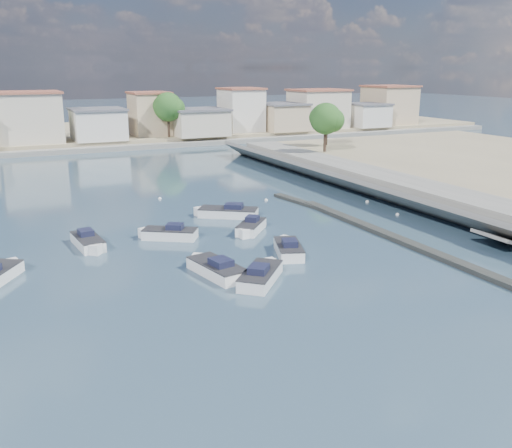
{
  "coord_description": "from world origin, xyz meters",
  "views": [
    {
      "loc": [
        -22.13,
        -25.66,
        13.45
      ],
      "look_at": [
        -3.26,
        13.96,
        1.4
      ],
      "focal_mm": 40.0,
      "sensor_mm": 36.0,
      "label": 1
    }
  ],
  "objects_px": {
    "motorboat_b": "(288,249)",
    "motorboat_d": "(250,228)",
    "motorboat_c": "(225,213)",
    "motorboat_g": "(89,243)",
    "motorboat_f": "(167,234)",
    "motorboat_a": "(215,269)",
    "motorboat_h": "(261,275)"
  },
  "relations": [
    {
      "from": "motorboat_c",
      "to": "motorboat_f",
      "type": "distance_m",
      "value": 8.34
    },
    {
      "from": "motorboat_a",
      "to": "motorboat_b",
      "type": "bearing_deg",
      "value": 14.52
    },
    {
      "from": "motorboat_a",
      "to": "motorboat_f",
      "type": "bearing_deg",
      "value": 92.98
    },
    {
      "from": "motorboat_d",
      "to": "motorboat_f",
      "type": "distance_m",
      "value": 7.0
    },
    {
      "from": "motorboat_a",
      "to": "motorboat_g",
      "type": "relative_size",
      "value": 1.13
    },
    {
      "from": "motorboat_b",
      "to": "motorboat_g",
      "type": "bearing_deg",
      "value": 148.93
    },
    {
      "from": "motorboat_b",
      "to": "motorboat_c",
      "type": "xyz_separation_m",
      "value": [
        -0.03,
        12.22,
        0.0
      ]
    },
    {
      "from": "motorboat_a",
      "to": "motorboat_h",
      "type": "xyz_separation_m",
      "value": [
        2.28,
        -2.48,
        -0.0
      ]
    },
    {
      "from": "motorboat_a",
      "to": "motorboat_f",
      "type": "relative_size",
      "value": 1.23
    },
    {
      "from": "motorboat_f",
      "to": "motorboat_c",
      "type": "bearing_deg",
      "value": 32.95
    },
    {
      "from": "motorboat_b",
      "to": "motorboat_c",
      "type": "bearing_deg",
      "value": 90.13
    },
    {
      "from": "motorboat_d",
      "to": "motorboat_g",
      "type": "xyz_separation_m",
      "value": [
        -13.08,
        1.57,
        0.0
      ]
    },
    {
      "from": "motorboat_b",
      "to": "motorboat_d",
      "type": "distance_m",
      "value": 6.4
    },
    {
      "from": "motorboat_g",
      "to": "motorboat_h",
      "type": "height_order",
      "value": "same"
    },
    {
      "from": "motorboat_f",
      "to": "motorboat_h",
      "type": "xyz_separation_m",
      "value": [
        2.77,
        -11.86,
        0.0
      ]
    },
    {
      "from": "motorboat_c",
      "to": "motorboat_f",
      "type": "height_order",
      "value": "same"
    },
    {
      "from": "motorboat_d",
      "to": "motorboat_b",
      "type": "bearing_deg",
      "value": -88.71
    },
    {
      "from": "motorboat_b",
      "to": "motorboat_f",
      "type": "distance_m",
      "value": 10.41
    },
    {
      "from": "motorboat_c",
      "to": "motorboat_d",
      "type": "relative_size",
      "value": 1.39
    },
    {
      "from": "motorboat_f",
      "to": "motorboat_b",
      "type": "bearing_deg",
      "value": -47.54
    },
    {
      "from": "motorboat_a",
      "to": "motorboat_d",
      "type": "xyz_separation_m",
      "value": [
        6.4,
        8.1,
        -0.0
      ]
    },
    {
      "from": "motorboat_a",
      "to": "motorboat_f",
      "type": "xyz_separation_m",
      "value": [
        -0.49,
        9.38,
        -0.0
      ]
    },
    {
      "from": "motorboat_a",
      "to": "motorboat_b",
      "type": "height_order",
      "value": "same"
    },
    {
      "from": "motorboat_a",
      "to": "motorboat_d",
      "type": "height_order",
      "value": "same"
    },
    {
      "from": "motorboat_d",
      "to": "motorboat_h",
      "type": "height_order",
      "value": "same"
    },
    {
      "from": "motorboat_f",
      "to": "motorboat_h",
      "type": "relative_size",
      "value": 0.96
    },
    {
      "from": "motorboat_g",
      "to": "motorboat_h",
      "type": "distance_m",
      "value": 15.1
    },
    {
      "from": "motorboat_a",
      "to": "motorboat_h",
      "type": "height_order",
      "value": "same"
    },
    {
      "from": "motorboat_c",
      "to": "motorboat_d",
      "type": "height_order",
      "value": "same"
    },
    {
      "from": "motorboat_c",
      "to": "motorboat_g",
      "type": "height_order",
      "value": "same"
    },
    {
      "from": "motorboat_d",
      "to": "motorboat_g",
      "type": "height_order",
      "value": "same"
    },
    {
      "from": "motorboat_b",
      "to": "motorboat_h",
      "type": "bearing_deg",
      "value": -135.55
    }
  ]
}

